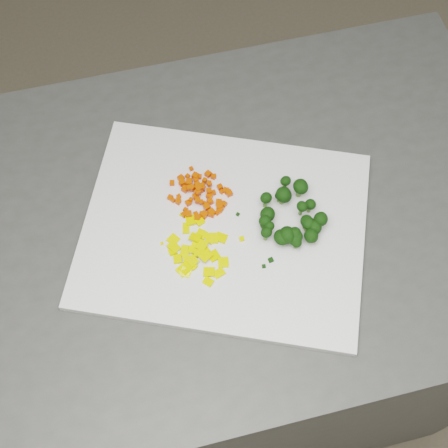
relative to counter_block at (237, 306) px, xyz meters
name	(u,v)px	position (x,y,z in m)	size (l,w,h in m)	color
ground	(333,294)	(0.36, 0.04, -0.45)	(4.00, 4.00, 0.00)	#7C6E58
counter_block	(237,306)	(0.00, 0.00, 0.00)	(0.95, 0.67, 0.90)	#41413F
cutting_board	(224,229)	(-0.04, -0.02, 0.46)	(0.44, 0.34, 0.01)	white
carrot_pile	(199,189)	(-0.05, 0.06, 0.48)	(0.10, 0.10, 0.03)	#E03402
pepper_pile	(197,249)	(-0.10, -0.04, 0.47)	(0.11, 0.11, 0.02)	yellow
broccoli_pile	(293,209)	(0.06, -0.05, 0.49)	(0.12, 0.12, 0.05)	black
carrot_cube_0	(198,185)	(-0.05, 0.06, 0.47)	(0.01, 0.01, 0.01)	#E03402
carrot_cube_1	(210,202)	(-0.04, 0.03, 0.47)	(0.01, 0.01, 0.01)	#E03402
carrot_cube_2	(188,203)	(-0.07, 0.05, 0.47)	(0.01, 0.01, 0.01)	#E03402
carrot_cube_3	(192,188)	(-0.06, 0.06, 0.47)	(0.01, 0.01, 0.01)	#E03402
carrot_cube_4	(202,214)	(-0.06, 0.02, 0.46)	(0.01, 0.01, 0.01)	#E03402
carrot_cube_5	(185,189)	(-0.07, 0.07, 0.47)	(0.01, 0.01, 0.01)	#E03402
carrot_cube_6	(189,188)	(-0.06, 0.07, 0.47)	(0.01, 0.01, 0.01)	#E03402
carrot_cube_7	(202,185)	(-0.04, 0.06, 0.47)	(0.01, 0.01, 0.01)	#E03402
carrot_cube_8	(209,183)	(-0.03, 0.06, 0.46)	(0.01, 0.01, 0.01)	#E03402
carrot_cube_9	(198,192)	(-0.05, 0.05, 0.47)	(0.01, 0.01, 0.01)	#E03402
carrot_cube_10	(188,176)	(-0.05, 0.09, 0.46)	(0.01, 0.01, 0.01)	#E03402
carrot_cube_11	(209,194)	(-0.04, 0.04, 0.46)	(0.01, 0.01, 0.01)	#E03402
carrot_cube_12	(186,210)	(-0.08, 0.04, 0.46)	(0.01, 0.01, 0.01)	#E03402
carrot_cube_13	(205,204)	(-0.05, 0.03, 0.46)	(0.01, 0.01, 0.01)	#E03402
carrot_cube_14	(200,216)	(-0.07, 0.02, 0.46)	(0.01, 0.01, 0.01)	#E03402
carrot_cube_15	(210,196)	(-0.04, 0.04, 0.47)	(0.01, 0.01, 0.01)	#E03402
carrot_cube_16	(181,184)	(-0.07, 0.08, 0.46)	(0.01, 0.01, 0.01)	#E03402
carrot_cube_17	(220,206)	(-0.03, 0.02, 0.46)	(0.01, 0.01, 0.01)	#E03402
carrot_cube_18	(217,213)	(-0.04, 0.01, 0.46)	(0.01, 0.01, 0.01)	#E03402
carrot_cube_19	(184,215)	(-0.09, 0.03, 0.47)	(0.01, 0.01, 0.01)	#E03402
carrot_cube_20	(199,188)	(-0.05, 0.06, 0.47)	(0.01, 0.01, 0.01)	#E03402
carrot_cube_21	(196,214)	(-0.07, 0.02, 0.46)	(0.01, 0.01, 0.01)	#E03402
carrot_cube_22	(196,180)	(-0.04, 0.08, 0.47)	(0.01, 0.01, 0.01)	#E03402
carrot_cube_23	(212,212)	(-0.05, 0.01, 0.47)	(0.01, 0.01, 0.01)	#E03402
carrot_cube_24	(203,187)	(-0.04, 0.06, 0.47)	(0.01, 0.01, 0.01)	#E03402
carrot_cube_25	(197,218)	(-0.07, 0.02, 0.47)	(0.01, 0.01, 0.01)	#E03402
carrot_cube_26	(189,183)	(-0.06, 0.08, 0.47)	(0.01, 0.01, 0.01)	#E03402
carrot_cube_27	(213,193)	(-0.03, 0.04, 0.47)	(0.01, 0.01, 0.01)	#E03402
carrot_cube_28	(209,184)	(-0.03, 0.06, 0.47)	(0.01, 0.01, 0.01)	#E03402
carrot_cube_29	(202,190)	(-0.04, 0.06, 0.46)	(0.01, 0.01, 0.01)	#E03402
carrot_cube_30	(172,183)	(-0.08, 0.09, 0.47)	(0.01, 0.01, 0.01)	#E03402
carrot_cube_31	(182,183)	(-0.06, 0.08, 0.47)	(0.01, 0.01, 0.01)	#E03402
carrot_cube_32	(220,209)	(-0.03, 0.01, 0.47)	(0.01, 0.01, 0.01)	#E03402
carrot_cube_33	(209,191)	(-0.03, 0.05, 0.47)	(0.01, 0.01, 0.01)	#E03402
carrot_cube_34	(195,176)	(-0.04, 0.08, 0.47)	(0.01, 0.01, 0.01)	#E03402
carrot_cube_35	(220,207)	(-0.03, 0.02, 0.47)	(0.01, 0.01, 0.01)	#E03402
carrot_cube_36	(205,180)	(-0.03, 0.07, 0.47)	(0.01, 0.01, 0.01)	#E03402
carrot_cube_37	(208,174)	(-0.02, 0.08, 0.47)	(0.01, 0.01, 0.01)	#E03402
carrot_cube_38	(224,204)	(-0.02, 0.02, 0.47)	(0.01, 0.01, 0.01)	#E03402
carrot_cube_39	(212,214)	(-0.05, 0.01, 0.47)	(0.01, 0.01, 0.01)	#E03402
carrot_cube_40	(191,200)	(-0.07, 0.05, 0.47)	(0.01, 0.01, 0.01)	#E03402
carrot_cube_41	(219,211)	(-0.04, 0.01, 0.47)	(0.01, 0.01, 0.01)	#E03402
carrot_cube_42	(198,200)	(-0.06, 0.04, 0.47)	(0.01, 0.01, 0.01)	#E03402
carrot_cube_43	(189,214)	(-0.08, 0.03, 0.47)	(0.01, 0.01, 0.01)	#E03402
carrot_cube_44	(220,187)	(-0.01, 0.05, 0.47)	(0.01, 0.01, 0.01)	#E03402
carrot_cube_45	(181,178)	(-0.06, 0.09, 0.47)	(0.01, 0.01, 0.01)	#E03402
carrot_cube_46	(204,215)	(-0.06, 0.01, 0.47)	(0.01, 0.01, 0.01)	#E03402
carrot_cube_47	(198,192)	(-0.05, 0.05, 0.47)	(0.01, 0.01, 0.01)	#E03402
carrot_cube_48	(199,177)	(-0.03, 0.08, 0.47)	(0.01, 0.01, 0.01)	#E03402
carrot_cube_49	(229,193)	(-0.01, 0.03, 0.47)	(0.01, 0.01, 0.01)	#E03402
carrot_cube_50	(221,202)	(-0.03, 0.02, 0.46)	(0.01, 0.01, 0.01)	#E03402
carrot_cube_51	(179,200)	(-0.08, 0.06, 0.46)	(0.01, 0.01, 0.01)	#E03402
carrot_cube_52	(192,187)	(-0.05, 0.07, 0.47)	(0.01, 0.01, 0.01)	#E03402
carrot_cube_53	(227,191)	(-0.01, 0.04, 0.46)	(0.01, 0.01, 0.01)	#E03402
carrot_cube_54	(227,191)	(-0.01, 0.04, 0.47)	(0.01, 0.01, 0.01)	#E03402
carrot_cube_55	(213,177)	(-0.01, 0.07, 0.47)	(0.01, 0.01, 0.01)	#E03402
carrot_cube_56	(178,202)	(-0.09, 0.05, 0.47)	(0.01, 0.01, 0.01)	#E03402
carrot_cube_57	(222,192)	(-0.02, 0.04, 0.46)	(0.01, 0.01, 0.01)	#E03402
carrot_cube_58	(212,212)	(-0.05, 0.01, 0.46)	(0.01, 0.01, 0.01)	#E03402
carrot_cube_59	(191,181)	(-0.05, 0.08, 0.47)	(0.01, 0.01, 0.01)	#E03402
carrot_cube_60	(170,198)	(-0.09, 0.07, 0.47)	(0.01, 0.01, 0.01)	#E03402
carrot_cube_61	(179,196)	(-0.08, 0.06, 0.46)	(0.01, 0.01, 0.01)	#E03402
carrot_cube_62	(201,202)	(-0.05, 0.04, 0.47)	(0.01, 0.01, 0.01)	#E03402
carrot_cube_63	(214,176)	(-0.01, 0.07, 0.46)	(0.01, 0.01, 0.01)	#E03402
carrot_cube_64	(207,207)	(-0.05, 0.02, 0.47)	(0.01, 0.01, 0.01)	#E03402
carrot_cube_65	(191,169)	(-0.04, 0.10, 0.46)	(0.01, 0.01, 0.01)	#E03402
carrot_cube_66	(196,196)	(-0.06, 0.05, 0.47)	(0.01, 0.01, 0.01)	#E03402
carrot_cube_67	(219,203)	(-0.03, 0.02, 0.47)	(0.01, 0.01, 0.01)	#E03402
carrot_cube_68	(196,181)	(-0.04, 0.08, 0.47)	(0.01, 0.01, 0.01)	#E03402
carrot_cube_69	(225,190)	(-0.01, 0.04, 0.47)	(0.01, 0.01, 0.01)	#E03402
carrot_cube_70	(173,200)	(-0.09, 0.06, 0.46)	(0.01, 0.01, 0.01)	#E03402
pepper_chunk_0	(219,273)	(-0.08, -0.08, 0.46)	(0.01, 0.02, 0.00)	yellow
pepper_chunk_1	(195,237)	(-0.09, -0.02, 0.47)	(0.01, 0.02, 0.00)	yellow
pepper_chunk_2	(223,262)	(-0.07, -0.07, 0.46)	(0.02, 0.02, 0.00)	yellow
pepper_chunk_3	(191,220)	(-0.08, 0.02, 0.46)	(0.01, 0.02, 0.00)	yellow
pepper_chunk_4	(192,261)	(-0.11, -0.05, 0.47)	(0.02, 0.01, 0.00)	yellow
pepper_chunk_5	(173,252)	(-0.13, -0.02, 0.46)	(0.01, 0.01, 0.00)	yellow
pepper_chunk_6	(202,234)	(-0.08, -0.01, 0.46)	(0.02, 0.02, 0.00)	yellow
pepper_chunk_7	(185,269)	(-0.13, -0.05, 0.46)	(0.02, 0.02, 0.00)	yellow
pepper_chunk_8	(178,259)	(-0.13, -0.03, 0.46)	(0.01, 0.01, 0.00)	yellow
pepper_chunk_9	(211,238)	(-0.07, -0.03, 0.46)	(0.02, 0.02, 0.00)	yellow
pepper_chunk_10	(174,247)	(-0.13, -0.01, 0.46)	(0.02, 0.01, 0.00)	yellow
pepper_chunk_11	(192,265)	(-0.11, -0.05, 0.46)	(0.02, 0.01, 0.00)	yellow
pepper_chunk_12	(184,251)	(-0.11, -0.03, 0.47)	(0.02, 0.01, 0.00)	yellow
pepper_chunk_13	(183,270)	(-0.13, -0.05, 0.46)	(0.02, 0.02, 0.00)	yellow
pepper_chunk_14	(190,264)	(-0.12, -0.05, 0.46)	(0.02, 0.02, 0.00)	yellow
pepper_chunk_15	(202,245)	(-0.09, -0.03, 0.47)	(0.02, 0.02, 0.00)	yellow
pepper_chunk_16	(199,253)	(-0.10, -0.04, 0.47)	(0.01, 0.01, 0.00)	yellow
pepper_chunk_17	(186,256)	(-0.12, -0.04, 0.47)	(0.02, 0.01, 0.00)	yellow
pepper_chunk_18	(186,228)	(-0.09, 0.01, 0.46)	(0.02, 0.01, 0.00)	yellow
pepper_chunk_19	(209,272)	(-0.10, -0.07, 0.46)	(0.02, 0.01, 0.00)	yellow
pepper_chunk_20	(205,256)	(-0.09, -0.05, 0.47)	(0.01, 0.02, 0.00)	yellow
pepper_chunk_21	(173,240)	(-0.12, 0.00, 0.46)	(0.02, 0.02, 0.00)	yellow
pepper_chunk_22	(214,256)	(-0.08, -0.05, 0.46)	(0.02, 0.02, 0.00)	yellow
pepper_chunk_23	(186,272)	(-0.13, -0.06, 0.46)	(0.01, 0.02, 0.00)	yellow
pepper_chunk_24	(194,250)	(-0.10, -0.03, 0.46)	(0.02, 0.01, 0.00)	yellow
pepper_chunk_25	(213,239)	(-0.07, -0.03, 0.46)	(0.02, 0.01, 0.00)	yellow
pepper_chunk_26	(200,222)	(-0.07, 0.01, 0.46)	(0.01, 0.01, 0.00)	yellow
pepper_chunk_27	(202,247)	(-0.09, -0.03, 0.47)	(0.01, 0.01, 0.00)	yellow
pepper_chunk_28	(221,238)	(-0.05, -0.03, 0.46)	(0.02, 0.02, 0.00)	yellow
pepper_chunk_29	(208,282)	(-0.10, -0.09, 0.46)	(0.01, 0.02, 0.00)	yellow
pepper_chunk_30	(214,238)	(-0.06, -0.03, 0.46)	(0.02, 0.01, 0.00)	yellow
pepper_chunk_31	(196,246)	(-0.09, -0.03, 0.46)	(0.02, 0.01, 0.00)	yellow
pepper_chunk_32	(204,250)	(-0.09, -0.04, 0.46)	(0.01, 0.01, 0.00)	yellow
pepper_chunk_33	(187,263)	(-0.12, -0.05, 0.46)	(0.01, 0.01, 0.00)	yellow
broccoli_floret_0	(294,240)	(0.04, -0.09, 0.47)	(0.03, 0.03, 0.03)	black
broccoli_floret_1	(294,235)	(0.04, -0.09, 0.48)	(0.03, 0.03, 0.03)	black
broccoli_floret_2	(301,209)	(0.07, -0.06, 0.49)	(0.02, 0.02, 0.03)	black
broccoli_floret_3	(286,237)	(0.03, -0.08, 0.48)	(0.03, 0.03, 0.03)	black
broccoli_floret_4	(296,244)	(0.04, -0.10, 0.47)	(0.02, 0.02, 0.02)	black
broccoli_floret_5	(283,196)	(0.06, -0.02, 0.48)	(0.04, 0.04, 0.03)	black
broccoli_floret_6	(300,189)	(0.09, -0.02, 0.48)	(0.03, 0.03, 0.04)	black
broccoli_floret_7	(310,207)	(0.09, -0.05, 0.48)	(0.02, 0.02, 0.03)	black
broccoli_floret_8	(310,237)	(0.06, -0.10, 0.48)	(0.03, 0.03, 0.03)	black
broccoli_floret_9	(307,225)	(0.07, -0.08, 0.48)	(0.03, 0.03, 0.03)	black
broccoli_floret_10	(269,229)	(0.02, -0.06, 0.48)	(0.02, 0.02, 0.03)	black
broccoli_floret_11	(282,197)	(0.06, -0.02, 0.48)	(0.03, 0.03, 0.03)	black
broccoli_floret_12	(279,197)	(0.06, -0.01, 0.47)	(0.02, 0.02, 0.02)	black
broccoli_floret_13	(267,216)	(0.02, -0.04, 0.48)	(0.03, 0.03, 0.03)	black
broccoli_floret_14	(313,228)	(0.08, -0.09, 0.48)	(0.03, 0.03, 0.03)	black
broccoli_floret_15	(264,224)	(0.01, -0.05, 0.48)	(0.03, 0.03, 0.03)	black
broccoli_floret_16	(285,184)	(0.08, 0.00, 0.48)	(0.02, 0.02, 0.03)	black
broccoli_floret_17	(265,201)	(0.03, -0.01, 0.48)	(0.03, 0.03, 0.03)	black
broccoli_floret_18	(266,235)	(0.01, -0.06, 0.48)	(0.02, 0.02, 0.03)	black
broccoli_floret_19	(296,238)	(0.05, -0.09, 0.48)	(0.02, 0.02, 0.03)	black
broccoli_floret_20	(281,239)	(0.02, -0.08, 0.48)	(0.03, 0.03, 0.03)	black
broccoli_floret_21	(319,222)	(0.09, -0.08, 0.48)	(0.03, 0.03, 0.03)	black
broccoli_floret_22	(306,223)	(0.07, -0.08, 0.48)	(0.03, 0.03, 0.03)	black
broccoli_floret_23	(266,226)	(0.01, -0.05, 0.47)	(0.03, 0.03, 0.02)	black
broccoli_floret_24	(284,237)	(0.03, -0.08, 0.47)	(0.02, 0.02, 0.02)	black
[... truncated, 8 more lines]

